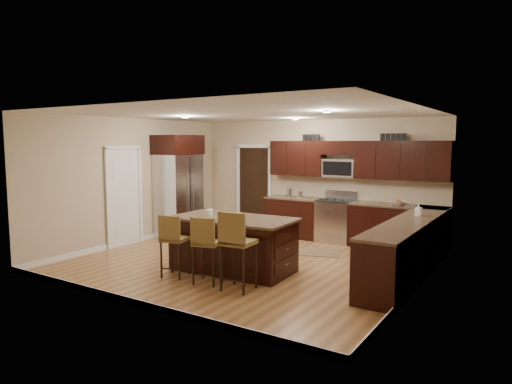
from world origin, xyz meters
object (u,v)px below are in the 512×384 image
Objects in this scene: stool_right at (236,242)px; refrigerator at (178,185)px; island at (233,246)px; stool_left at (173,239)px; range at (336,220)px; stool_mid at (206,242)px.

refrigerator is at bearing 139.00° from stool_right.
refrigerator is (-2.72, 1.64, 0.77)m from island.
refrigerator is at bearing 118.17° from stool_left.
stool_right is at bearing -12.88° from stool_left.
island is at bearing 123.30° from stool_right.
stool_right is at bearing -36.44° from refrigerator.
island is 1.81× the size of stool_right.
stool_left is 0.44× the size of refrigerator.
stool_left is (-1.17, -3.93, 0.17)m from range.
refrigerator is at bearing -156.26° from range.
refrigerator is (-3.30, -1.45, 0.73)m from range.
island is (-0.58, -3.10, -0.04)m from range.
stool_left is 0.86× the size of stool_right.
stool_mid is (0.09, -0.84, 0.23)m from island.
stool_left is at bearing -106.62° from range.
range reaches higher than island.
refrigerator is (-2.13, 2.48, 0.56)m from stool_left.
stool_right is at bearing -88.85° from range.
stool_right is at bearing -55.24° from island.
refrigerator reaches higher than island.
refrigerator is at bearing 124.92° from stool_mid.
island is at bearing 42.40° from stool_left.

